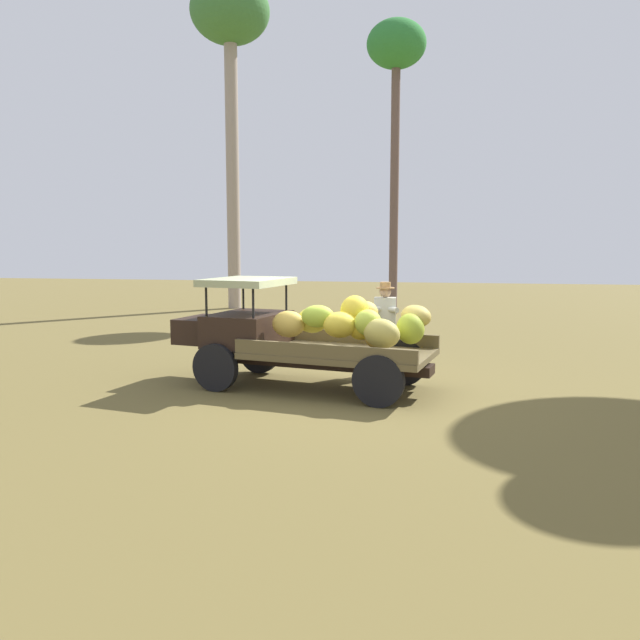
{
  "coord_description": "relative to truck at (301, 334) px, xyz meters",
  "views": [
    {
      "loc": [
        -1.52,
        10.2,
        2.43
      ],
      "look_at": [
        0.29,
        0.03,
        1.17
      ],
      "focal_mm": 35.06,
      "sensor_mm": 36.0,
      "label": 1
    }
  ],
  "objects": [
    {
      "name": "forest_tree_7",
      "position": [
        -0.84,
        -11.68,
        7.64
      ],
      "size": [
        1.99,
        1.99,
        9.87
      ],
      "color": "brown",
      "rests_on": "ground"
    },
    {
      "name": "forest_tree_3",
      "position": [
        5.22,
        -12.55,
        9.26
      ],
      "size": [
        2.89,
        2.89,
        11.95
      ],
      "color": "gray",
      "rests_on": "ground"
    },
    {
      "name": "ground_plane",
      "position": [
        -0.64,
        0.02,
        -0.92
      ],
      "size": [
        60.0,
        60.0,
        0.0
      ],
      "primitive_type": "plane",
      "color": "brown"
    },
    {
      "name": "truck",
      "position": [
        0.0,
        0.0,
        0.0
      ],
      "size": [
        4.64,
        2.44,
        1.84
      ],
      "rotation": [
        0.0,
        0.0,
        -0.2
      ],
      "color": "black",
      "rests_on": "ground"
    },
    {
      "name": "farmer",
      "position": [
        -1.33,
        -1.31,
        0.07
      ],
      "size": [
        0.53,
        0.47,
        1.73
      ],
      "rotation": [
        0.0,
        0.0,
        1.61
      ],
      "color": "#91684F",
      "rests_on": "ground"
    }
  ]
}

